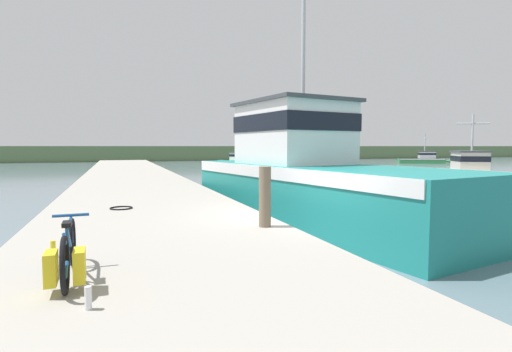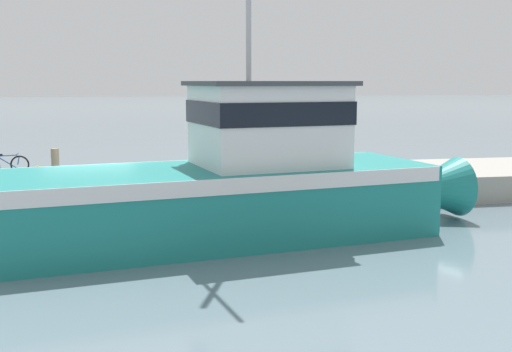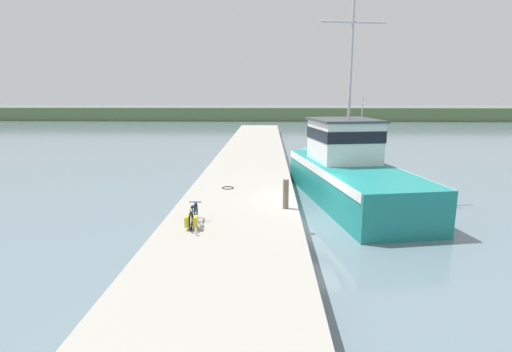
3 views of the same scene
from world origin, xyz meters
TOP-DOWN VIEW (x-y plane):
  - ground_plane at (0.00, 0.00)m, footprint 320.00×320.00m
  - dock_pier at (-3.11, 0.00)m, footprint 5.02×80.00m
  - fishing_boat_main at (2.30, 4.03)m, footprint 5.68×13.63m
  - mooring_post at (-1.12, -1.05)m, footprint 0.24×0.24m
  - hose_coil at (-3.78, 2.29)m, footprint 0.56×0.56m
  - water_bottle_by_bike at (-4.75, -2.08)m, footprint 0.07×0.07m

SIDE VIEW (x-z plane):
  - ground_plane at x=0.00m, z-range 0.00..0.00m
  - dock_pier at x=-3.11m, z-range 0.00..0.94m
  - hose_coil at x=-3.78m, z-range 0.94..0.98m
  - water_bottle_by_bike at x=-4.75m, z-range 0.94..1.18m
  - mooring_post at x=-1.12m, z-range 0.94..2.13m
  - fishing_boat_main at x=2.30m, z-range -3.67..6.74m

